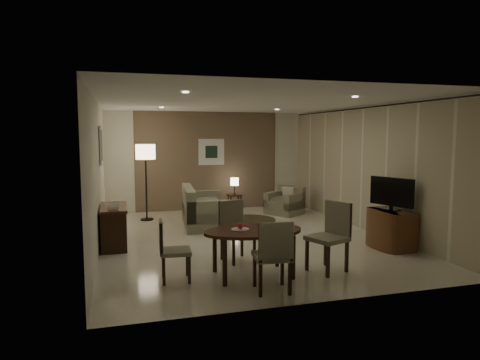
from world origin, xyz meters
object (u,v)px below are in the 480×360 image
object	(u,v)px
chair_left	(176,251)
chair_right	(327,237)
tv_cabinet	(391,229)
armchair	(285,200)
sofa	(205,206)
floor_lamp	(146,182)
side_table	(235,203)
chair_far	(238,231)
dining_table	(253,253)
console_desk	(114,226)
chair_near	(272,255)

from	to	relation	value
chair_left	chair_right	distance (m)	2.27
tv_cabinet	armchair	distance (m)	3.73
chair_right	sofa	xyz separation A→B (m)	(-1.13, 3.82, -0.08)
floor_lamp	side_table	bearing A→B (deg)	14.75
chair_far	floor_lamp	bearing A→B (deg)	92.36
dining_table	side_table	bearing A→B (deg)	77.75
tv_cabinet	sofa	bearing A→B (deg)	134.94
chair_far	tv_cabinet	bearing A→B (deg)	-14.90
dining_table	side_table	distance (m)	5.42
dining_table	chair_left	world-z (taller)	chair_left
chair_far	sofa	bearing A→B (deg)	74.40
console_desk	armchair	xyz separation A→B (m)	(4.26, 2.18, -0.01)
chair_near	sofa	bearing A→B (deg)	-82.71
dining_table	tv_cabinet	bearing A→B (deg)	15.35
tv_cabinet	dining_table	bearing A→B (deg)	-164.65
chair_right	side_table	size ratio (longest dim) A/B	2.31
chair_near	chair_right	size ratio (longest dim) A/B	0.93
chair_far	sofa	xyz separation A→B (m)	(0.02, 2.92, -0.05)
chair_right	sofa	distance (m)	3.98
tv_cabinet	console_desk	bearing A→B (deg)	162.95
chair_right	console_desk	bearing A→B (deg)	-148.97
side_table	floor_lamp	bearing A→B (deg)	-165.25
dining_table	armchair	distance (m)	5.02
console_desk	side_table	size ratio (longest dim) A/B	2.65
tv_cabinet	chair_far	distance (m)	2.93
dining_table	chair_near	distance (m)	0.68
floor_lamp	dining_table	bearing A→B (deg)	-75.15
dining_table	armchair	xyz separation A→B (m)	(2.28, 4.47, 0.02)
tv_cabinet	floor_lamp	distance (m)	5.70
sofa	side_table	xyz separation A→B (m)	(1.14, 1.59, -0.22)
dining_table	floor_lamp	size ratio (longest dim) A/B	0.80
chair_right	floor_lamp	world-z (taller)	floor_lamp
dining_table	armchair	bearing A→B (deg)	62.97
chair_left	armchair	xyz separation A→B (m)	(3.40, 4.38, -0.07)
chair_left	floor_lamp	xyz separation A→B (m)	(-0.12, 4.58, 0.48)
chair_left	floor_lamp	bearing A→B (deg)	5.45
chair_near	armchair	bearing A→B (deg)	-106.71
console_desk	dining_table	xyz separation A→B (m)	(1.98, -2.30, -0.03)
dining_table	chair_near	xyz separation A→B (m)	(0.05, -0.66, 0.14)
dining_table	chair_right	size ratio (longest dim) A/B	1.40
dining_table	chair_right	xyz separation A→B (m)	(1.14, -0.12, 0.18)
console_desk	chair_right	xyz separation A→B (m)	(3.12, -2.42, 0.15)
console_desk	side_table	world-z (taller)	console_desk
chair_far	chair_left	distance (m)	1.31
side_table	chair_far	bearing A→B (deg)	-104.43
chair_near	chair_left	world-z (taller)	chair_near
chair_far	armchair	xyz separation A→B (m)	(2.29, 3.69, -0.13)
chair_left	chair_right	world-z (taller)	chair_right
console_desk	floor_lamp	distance (m)	2.54
chair_far	side_table	world-z (taller)	chair_far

